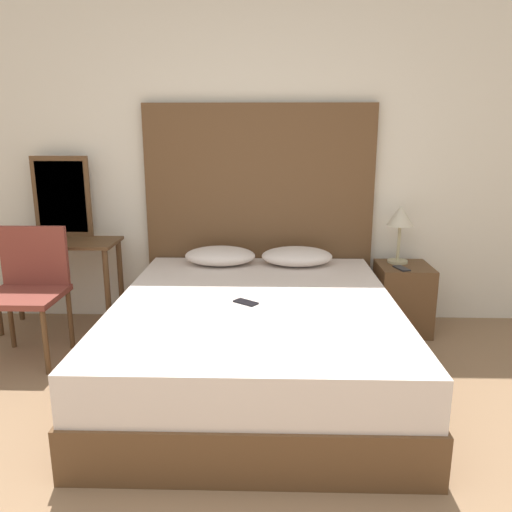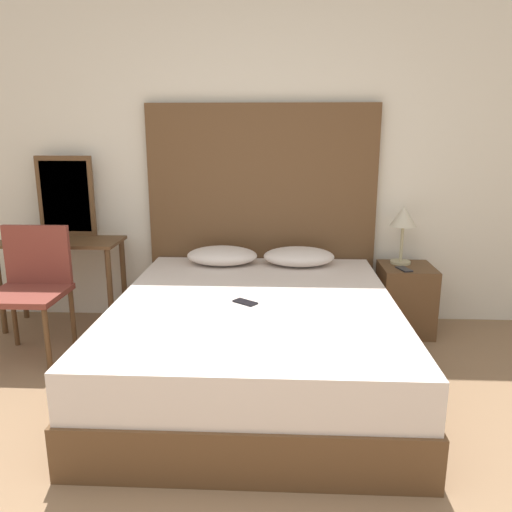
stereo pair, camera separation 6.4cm
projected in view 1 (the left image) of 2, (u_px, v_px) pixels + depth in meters
wall_back at (243, 158)px, 4.05m from camera, size 10.00×0.06×2.70m
bed at (256, 339)px, 3.18m from camera, size 1.76×2.12×0.54m
headboard at (259, 216)px, 4.08m from camera, size 1.84×0.05×1.77m
pillow_left at (220, 256)px, 3.90m from camera, size 0.55×0.37×0.14m
pillow_right at (297, 256)px, 3.89m from camera, size 0.55×0.37×0.14m
phone_on_bed at (246, 302)px, 3.04m from camera, size 0.16×0.15×0.01m
nightstand at (402, 298)px, 3.96m from camera, size 0.40×0.42×0.54m
table_lamp at (400, 219)px, 3.90m from camera, size 0.21×0.21×0.46m
phone_on_nightstand at (402, 268)px, 3.79m from camera, size 0.11×0.16×0.01m
vanity_desk at (58, 258)px, 3.94m from camera, size 0.95×0.42×0.72m
vanity_mirror at (62, 197)px, 4.01m from camera, size 0.46×0.03×0.65m
chair at (28, 283)px, 3.46m from camera, size 0.50×0.47×0.91m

